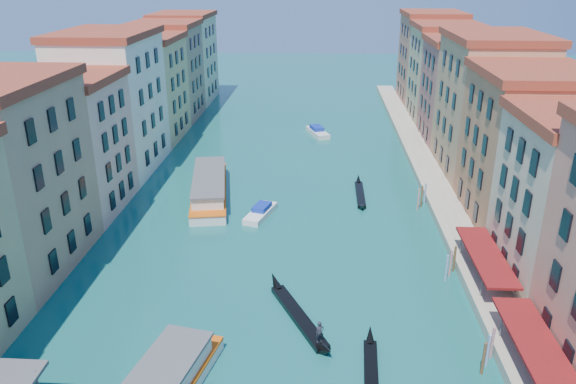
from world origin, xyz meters
TOP-DOWN VIEW (x-y plane):
  - left_bank_palazzos at (-26.00, 64.68)m, footprint 12.80×128.40m
  - right_bank_palazzos at (30.00, 65.00)m, footprint 12.80×128.40m
  - quay at (22.00, 65.00)m, footprint 4.00×140.00m
  - restaurant_awnings at (22.19, 23.00)m, footprint 3.20×44.55m
  - mooring_poles_right at (19.10, 28.80)m, footprint 1.44×54.24m
  - vaporetto_far at (-9.55, 60.18)m, footprint 7.73×20.47m
  - gondola_fore at (3.96, 31.51)m, footprint 6.89×12.67m
  - gondola_right at (9.84, 23.52)m, footprint 1.58×11.57m
  - gondola_far at (11.28, 61.47)m, footprint 1.17×11.88m
  - motorboat_mid at (-1.77, 53.82)m, footprint 3.93×6.99m
  - motorboat_far at (5.08, 91.70)m, footprint 4.73×7.78m

SIDE VIEW (x-z plane):
  - gondola_far at x=11.28m, z-range -0.50..1.19m
  - gondola_right at x=9.84m, z-range -0.71..1.59m
  - gondola_fore at x=3.96m, z-range -0.90..1.82m
  - quay at x=22.00m, z-range 0.00..1.00m
  - motorboat_mid at x=-1.77m, z-range -0.15..1.23m
  - motorboat_far at x=5.08m, z-range -0.17..1.37m
  - mooring_poles_right at x=19.10m, z-range -0.30..2.90m
  - vaporetto_far at x=-9.55m, z-range -0.15..2.83m
  - restaurant_awnings at x=22.19m, z-range 1.43..4.55m
  - left_bank_palazzos at x=-26.00m, z-range -0.79..20.21m
  - right_bank_palazzos at x=30.00m, z-range -0.75..20.25m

